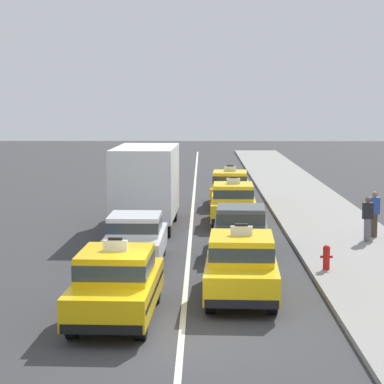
{
  "coord_description": "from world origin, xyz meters",
  "views": [
    {
      "loc": [
        0.44,
        -16.31,
        5.11
      ],
      "look_at": [
        0.02,
        15.85,
        1.3
      ],
      "focal_mm": 73.54,
      "sensor_mm": 36.0,
      "label": 1
    }
  ],
  "objects_px": {
    "pedestrian_mid_block": "(374,214)",
    "taxi_right_third": "(233,202)",
    "taxi_right_nearest": "(241,265)",
    "sedan_right_second": "(241,228)",
    "taxi_left_nearest": "(116,283)",
    "pedestrian_near_crosswalk": "(368,219)",
    "sedan_left_second": "(135,237)",
    "taxi_right_fourth": "(230,187)",
    "fire_hydrant": "(326,256)",
    "box_truck_left_third": "(148,183)"
  },
  "relations": [
    {
      "from": "box_truck_left_third",
      "to": "sedan_right_second",
      "type": "xyz_separation_m",
      "value": [
        3.46,
        -5.41,
        -0.93
      ]
    },
    {
      "from": "taxi_right_fourth",
      "to": "fire_hydrant",
      "type": "distance_m",
      "value": 15.23
    },
    {
      "from": "taxi_left_nearest",
      "to": "pedestrian_mid_block",
      "type": "height_order",
      "value": "taxi_left_nearest"
    },
    {
      "from": "taxi_left_nearest",
      "to": "sedan_right_second",
      "type": "distance_m",
      "value": 8.65
    },
    {
      "from": "taxi_right_nearest",
      "to": "pedestrian_near_crosswalk",
      "type": "xyz_separation_m",
      "value": [
        4.79,
        7.41,
        0.07
      ]
    },
    {
      "from": "sedan_left_second",
      "to": "fire_hydrant",
      "type": "height_order",
      "value": "sedan_left_second"
    },
    {
      "from": "taxi_right_nearest",
      "to": "pedestrian_near_crosswalk",
      "type": "bearing_deg",
      "value": 57.12
    },
    {
      "from": "taxi_right_nearest",
      "to": "taxi_right_third",
      "type": "xyz_separation_m",
      "value": [
        0.27,
        12.22,
        0.0
      ]
    },
    {
      "from": "taxi_right_third",
      "to": "pedestrian_near_crosswalk",
      "type": "distance_m",
      "value": 6.6
    },
    {
      "from": "sedan_left_second",
      "to": "taxi_right_third",
      "type": "height_order",
      "value": "taxi_right_third"
    },
    {
      "from": "sedan_left_second",
      "to": "sedan_right_second",
      "type": "relative_size",
      "value": 0.98
    },
    {
      "from": "taxi_left_nearest",
      "to": "box_truck_left_third",
      "type": "xyz_separation_m",
      "value": [
        -0.19,
        13.42,
        0.9
      ]
    },
    {
      "from": "pedestrian_near_crosswalk",
      "to": "taxi_right_fourth",
      "type": "bearing_deg",
      "value": 113.15
    },
    {
      "from": "taxi_right_third",
      "to": "taxi_right_nearest",
      "type": "bearing_deg",
      "value": -91.27
    },
    {
      "from": "sedan_left_second",
      "to": "pedestrian_mid_block",
      "type": "xyz_separation_m",
      "value": [
        8.29,
        4.13,
        0.14
      ]
    },
    {
      "from": "sedan_right_second",
      "to": "taxi_right_third",
      "type": "distance_m",
      "value": 6.25
    },
    {
      "from": "sedan_left_second",
      "to": "pedestrian_mid_block",
      "type": "distance_m",
      "value": 9.26
    },
    {
      "from": "sedan_left_second",
      "to": "taxi_right_fourth",
      "type": "xyz_separation_m",
      "value": [
        3.42,
        13.69,
        0.03
      ]
    },
    {
      "from": "taxi_left_nearest",
      "to": "taxi_right_fourth",
      "type": "height_order",
      "value": "same"
    },
    {
      "from": "pedestrian_mid_block",
      "to": "taxi_right_third",
      "type": "bearing_deg",
      "value": 141.27
    },
    {
      "from": "taxi_left_nearest",
      "to": "pedestrian_near_crosswalk",
      "type": "xyz_separation_m",
      "value": [
        7.78,
        9.45,
        0.07
      ]
    },
    {
      "from": "box_truck_left_third",
      "to": "taxi_right_fourth",
      "type": "xyz_separation_m",
      "value": [
        3.52,
        6.45,
        -0.9
      ]
    },
    {
      "from": "sedan_left_second",
      "to": "taxi_right_fourth",
      "type": "relative_size",
      "value": 0.93
    },
    {
      "from": "box_truck_left_third",
      "to": "fire_hydrant",
      "type": "height_order",
      "value": "box_truck_left_third"
    },
    {
      "from": "taxi_right_nearest",
      "to": "taxi_right_third",
      "type": "height_order",
      "value": "same"
    },
    {
      "from": "pedestrian_mid_block",
      "to": "sedan_right_second",
      "type": "bearing_deg",
      "value": -155.06
    },
    {
      "from": "sedan_right_second",
      "to": "taxi_right_fourth",
      "type": "height_order",
      "value": "taxi_right_fourth"
    },
    {
      "from": "taxi_right_nearest",
      "to": "taxi_right_fourth",
      "type": "relative_size",
      "value": 1.0
    },
    {
      "from": "pedestrian_near_crosswalk",
      "to": "sedan_right_second",
      "type": "bearing_deg",
      "value": -162.3
    },
    {
      "from": "taxi_left_nearest",
      "to": "box_truck_left_third",
      "type": "height_order",
      "value": "box_truck_left_third"
    },
    {
      "from": "taxi_right_nearest",
      "to": "pedestrian_mid_block",
      "type": "xyz_separation_m",
      "value": [
        5.21,
        8.26,
        0.11
      ]
    },
    {
      "from": "sedan_left_second",
      "to": "sedan_right_second",
      "type": "bearing_deg",
      "value": 28.73
    },
    {
      "from": "pedestrian_mid_block",
      "to": "box_truck_left_third",
      "type": "bearing_deg",
      "value": 159.64
    },
    {
      "from": "taxi_right_nearest",
      "to": "pedestrian_mid_block",
      "type": "distance_m",
      "value": 9.76
    },
    {
      "from": "taxi_left_nearest",
      "to": "taxi_right_nearest",
      "type": "relative_size",
      "value": 1.0
    },
    {
      "from": "sedan_right_second",
      "to": "pedestrian_near_crosswalk",
      "type": "height_order",
      "value": "pedestrian_near_crosswalk"
    },
    {
      "from": "sedan_left_second",
      "to": "fire_hydrant",
      "type": "bearing_deg",
      "value": -13.43
    },
    {
      "from": "box_truck_left_third",
      "to": "pedestrian_mid_block",
      "type": "height_order",
      "value": "box_truck_left_third"
    },
    {
      "from": "taxi_left_nearest",
      "to": "pedestrian_mid_block",
      "type": "relative_size",
      "value": 2.79
    },
    {
      "from": "sedan_right_second",
      "to": "fire_hydrant",
      "type": "bearing_deg",
      "value": -53.74
    },
    {
      "from": "taxi_right_nearest",
      "to": "sedan_right_second",
      "type": "bearing_deg",
      "value": 87.32
    },
    {
      "from": "sedan_right_second",
      "to": "pedestrian_mid_block",
      "type": "xyz_separation_m",
      "value": [
        4.93,
        2.29,
        0.14
      ]
    },
    {
      "from": "box_truck_left_third",
      "to": "pedestrian_near_crosswalk",
      "type": "relative_size",
      "value": 4.45
    },
    {
      "from": "taxi_right_third",
      "to": "pedestrian_near_crosswalk",
      "type": "relative_size",
      "value": 2.92
    },
    {
      "from": "sedan_left_second",
      "to": "sedan_right_second",
      "type": "height_order",
      "value": "same"
    },
    {
      "from": "sedan_right_second",
      "to": "taxi_left_nearest",
      "type": "bearing_deg",
      "value": -112.22
    },
    {
      "from": "taxi_right_third",
      "to": "pedestrian_mid_block",
      "type": "bearing_deg",
      "value": -38.73
    },
    {
      "from": "taxi_right_fourth",
      "to": "pedestrian_mid_block",
      "type": "xyz_separation_m",
      "value": [
        4.87,
        -9.56,
        0.11
      ]
    },
    {
      "from": "taxi_right_fourth",
      "to": "fire_hydrant",
      "type": "bearing_deg",
      "value": -81.34
    },
    {
      "from": "fire_hydrant",
      "to": "sedan_right_second",
      "type": "bearing_deg",
      "value": 126.26
    }
  ]
}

